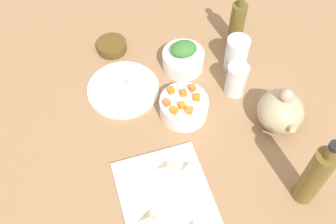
{
  "coord_description": "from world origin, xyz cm",
  "views": [
    {
      "loc": [
        65.36,
        -13.32,
        102.71
      ],
      "look_at": [
        0.0,
        0.0,
        8.0
      ],
      "focal_mm": 41.99,
      "sensor_mm": 36.0,
      "label": 1
    }
  ],
  "objects_px": {
    "bowl_carrots": "(184,107)",
    "drinking_glass_0": "(237,54)",
    "cutting_board": "(170,210)",
    "bottle_1": "(315,176)",
    "teapot": "(281,111)",
    "drinking_glass_1": "(236,79)",
    "plate_tofu": "(123,89)",
    "bottle_0": "(237,24)",
    "bowl_small_side": "(112,46)",
    "bowl_greens": "(183,60)"
  },
  "relations": [
    {
      "from": "cutting_board",
      "to": "bottle_1",
      "type": "bearing_deg",
      "value": 85.63
    },
    {
      "from": "cutting_board",
      "to": "bowl_greens",
      "type": "relative_size",
      "value": 2.57
    },
    {
      "from": "bottle_1",
      "to": "drinking_glass_1",
      "type": "bearing_deg",
      "value": -168.84
    },
    {
      "from": "bottle_1",
      "to": "bottle_0",
      "type": "bearing_deg",
      "value": -178.71
    },
    {
      "from": "bottle_1",
      "to": "drinking_glass_0",
      "type": "distance_m",
      "value": 0.49
    },
    {
      "from": "plate_tofu",
      "to": "drinking_glass_1",
      "type": "relative_size",
      "value": 2.06
    },
    {
      "from": "bottle_1",
      "to": "drinking_glass_1",
      "type": "xyz_separation_m",
      "value": [
        -0.38,
        -0.08,
        -0.06
      ]
    },
    {
      "from": "bowl_small_side",
      "to": "bottle_0",
      "type": "xyz_separation_m",
      "value": [
        0.05,
        0.43,
        0.07
      ]
    },
    {
      "from": "bottle_1",
      "to": "drinking_glass_1",
      "type": "height_order",
      "value": "bottle_1"
    },
    {
      "from": "drinking_glass_0",
      "to": "bowl_carrots",
      "type": "bearing_deg",
      "value": -53.58
    },
    {
      "from": "bowl_greens",
      "to": "bottle_0",
      "type": "distance_m",
      "value": 0.22
    },
    {
      "from": "bowl_greens",
      "to": "bottle_0",
      "type": "relative_size",
      "value": 0.64
    },
    {
      "from": "bottle_0",
      "to": "drinking_glass_0",
      "type": "bearing_deg",
      "value": -16.0
    },
    {
      "from": "bowl_small_side",
      "to": "bowl_carrots",
      "type": "bearing_deg",
      "value": 30.45
    },
    {
      "from": "cutting_board",
      "to": "bottle_0",
      "type": "distance_m",
      "value": 0.67
    },
    {
      "from": "cutting_board",
      "to": "teapot",
      "type": "relative_size",
      "value": 2.26
    },
    {
      "from": "plate_tofu",
      "to": "bowl_small_side",
      "type": "xyz_separation_m",
      "value": [
        -0.19,
        -0.01,
        0.01
      ]
    },
    {
      "from": "bottle_1",
      "to": "drinking_glass_1",
      "type": "relative_size",
      "value": 2.36
    },
    {
      "from": "cutting_board",
      "to": "bowl_small_side",
      "type": "distance_m",
      "value": 0.62
    },
    {
      "from": "teapot",
      "to": "plate_tofu",
      "type": "bearing_deg",
      "value": -116.44
    },
    {
      "from": "teapot",
      "to": "cutting_board",
      "type": "bearing_deg",
      "value": -60.89
    },
    {
      "from": "bowl_greens",
      "to": "teapot",
      "type": "relative_size",
      "value": 0.88
    },
    {
      "from": "teapot",
      "to": "bowl_small_side",
      "type": "bearing_deg",
      "value": -131.95
    },
    {
      "from": "cutting_board",
      "to": "drinking_glass_0",
      "type": "height_order",
      "value": "drinking_glass_0"
    },
    {
      "from": "cutting_board",
      "to": "drinking_glass_1",
      "type": "height_order",
      "value": "drinking_glass_1"
    },
    {
      "from": "teapot",
      "to": "drinking_glass_0",
      "type": "distance_m",
      "value": 0.25
    },
    {
      "from": "bowl_carrots",
      "to": "teapot",
      "type": "xyz_separation_m",
      "value": [
        0.09,
        0.27,
        0.03
      ]
    },
    {
      "from": "cutting_board",
      "to": "teapot",
      "type": "height_order",
      "value": "teapot"
    },
    {
      "from": "bowl_greens",
      "to": "drinking_glass_0",
      "type": "height_order",
      "value": "drinking_glass_0"
    },
    {
      "from": "bottle_0",
      "to": "teapot",
      "type": "bearing_deg",
      "value": 4.23
    },
    {
      "from": "cutting_board",
      "to": "bowl_carrots",
      "type": "bearing_deg",
      "value": 160.65
    },
    {
      "from": "drinking_glass_0",
      "to": "drinking_glass_1",
      "type": "distance_m",
      "value": 0.11
    },
    {
      "from": "bowl_greens",
      "to": "bowl_small_side",
      "type": "relative_size",
      "value": 1.35
    },
    {
      "from": "plate_tofu",
      "to": "bottle_0",
      "type": "relative_size",
      "value": 1.07
    },
    {
      "from": "bottle_1",
      "to": "bowl_small_side",
      "type": "bearing_deg",
      "value": -145.61
    },
    {
      "from": "bowl_carrots",
      "to": "drinking_glass_0",
      "type": "bearing_deg",
      "value": 126.42
    },
    {
      "from": "bowl_carrots",
      "to": "bottle_0",
      "type": "distance_m",
      "value": 0.36
    },
    {
      "from": "bowl_greens",
      "to": "teapot",
      "type": "bearing_deg",
      "value": 38.78
    },
    {
      "from": "bottle_0",
      "to": "drinking_glass_1",
      "type": "xyz_separation_m",
      "value": [
        0.21,
        -0.06,
        -0.03
      ]
    },
    {
      "from": "plate_tofu",
      "to": "bowl_carrots",
      "type": "bearing_deg",
      "value": 53.69
    },
    {
      "from": "teapot",
      "to": "bottle_1",
      "type": "distance_m",
      "value": 0.24
    },
    {
      "from": "bowl_small_side",
      "to": "bottle_1",
      "type": "bearing_deg",
      "value": 34.39
    },
    {
      "from": "teapot",
      "to": "bottle_0",
      "type": "bearing_deg",
      "value": -175.77
    },
    {
      "from": "bowl_small_side",
      "to": "bottle_1",
      "type": "distance_m",
      "value": 0.78
    },
    {
      "from": "teapot",
      "to": "drinking_glass_1",
      "type": "height_order",
      "value": "teapot"
    },
    {
      "from": "bowl_carrots",
      "to": "bottle_0",
      "type": "xyz_separation_m",
      "value": [
        -0.26,
        0.24,
        0.06
      ]
    },
    {
      "from": "plate_tofu",
      "to": "bowl_greens",
      "type": "relative_size",
      "value": 1.67
    },
    {
      "from": "teapot",
      "to": "bottle_0",
      "type": "distance_m",
      "value": 0.36
    },
    {
      "from": "plate_tofu",
      "to": "bowl_carrots",
      "type": "height_order",
      "value": "bowl_carrots"
    },
    {
      "from": "bowl_carrots",
      "to": "bottle_0",
      "type": "height_order",
      "value": "bottle_0"
    }
  ]
}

